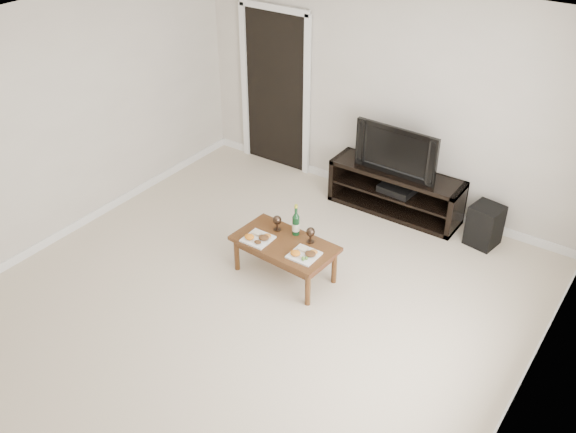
# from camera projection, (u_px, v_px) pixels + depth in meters

# --- Properties ---
(floor) EXTENTS (5.50, 5.50, 0.00)m
(floor) POSITION_uv_depth(u_px,v_px,m) (243.00, 313.00, 6.17)
(floor) COLOR beige
(floor) RESTS_ON ground
(back_wall) EXTENTS (5.00, 0.04, 2.60)m
(back_wall) POSITION_uv_depth(u_px,v_px,m) (386.00, 96.00, 7.39)
(back_wall) COLOR beige
(back_wall) RESTS_ON ground
(ceiling) EXTENTS (5.00, 5.50, 0.04)m
(ceiling) POSITION_uv_depth(u_px,v_px,m) (230.00, 45.00, 4.76)
(ceiling) COLOR white
(ceiling) RESTS_ON back_wall
(doorway) EXTENTS (0.90, 0.02, 2.05)m
(doorway) POSITION_uv_depth(u_px,v_px,m) (276.00, 91.00, 8.26)
(doorway) COLOR black
(doorway) RESTS_ON ground
(media_console) EXTENTS (1.59, 0.45, 0.55)m
(media_console) POSITION_uv_depth(u_px,v_px,m) (395.00, 191.00, 7.59)
(media_console) COLOR black
(media_console) RESTS_ON ground
(television) EXTENTS (1.01, 0.16, 0.58)m
(television) POSITION_uv_depth(u_px,v_px,m) (400.00, 148.00, 7.28)
(television) COLOR black
(television) RESTS_ON media_console
(av_receiver) EXTENTS (0.42, 0.33, 0.08)m
(av_receiver) POSITION_uv_depth(u_px,v_px,m) (397.00, 189.00, 7.54)
(av_receiver) COLOR black
(av_receiver) RESTS_ON media_console
(subwoofer) EXTENTS (0.36, 0.36, 0.47)m
(subwoofer) POSITION_uv_depth(u_px,v_px,m) (485.00, 225.00, 7.04)
(subwoofer) COLOR black
(subwoofer) RESTS_ON ground
(coffee_table) EXTENTS (1.08, 0.63, 0.42)m
(coffee_table) POSITION_uv_depth(u_px,v_px,m) (285.00, 259.00, 6.56)
(coffee_table) COLOR #523617
(coffee_table) RESTS_ON ground
(plate_left) EXTENTS (0.27, 0.27, 0.07)m
(plate_left) POSITION_uv_depth(u_px,v_px,m) (258.00, 237.00, 6.47)
(plate_left) COLOR white
(plate_left) RESTS_ON coffee_table
(plate_right) EXTENTS (0.27, 0.27, 0.07)m
(plate_right) POSITION_uv_depth(u_px,v_px,m) (304.00, 253.00, 6.23)
(plate_right) COLOR white
(plate_right) RESTS_ON coffee_table
(wine_bottle) EXTENTS (0.07, 0.07, 0.35)m
(wine_bottle) POSITION_uv_depth(u_px,v_px,m) (296.00, 220.00, 6.48)
(wine_bottle) COLOR #0E3519
(wine_bottle) RESTS_ON coffee_table
(goblet_left) EXTENTS (0.09, 0.09, 0.17)m
(goblet_left) POSITION_uv_depth(u_px,v_px,m) (277.00, 223.00, 6.59)
(goblet_left) COLOR #34261C
(goblet_left) RESTS_ON coffee_table
(goblet_right) EXTENTS (0.09, 0.09, 0.17)m
(goblet_right) POSITION_uv_depth(u_px,v_px,m) (311.00, 235.00, 6.41)
(goblet_right) COLOR #34261C
(goblet_right) RESTS_ON coffee_table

